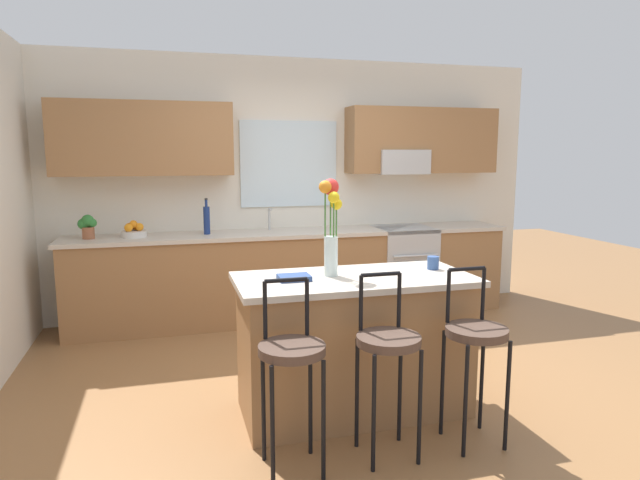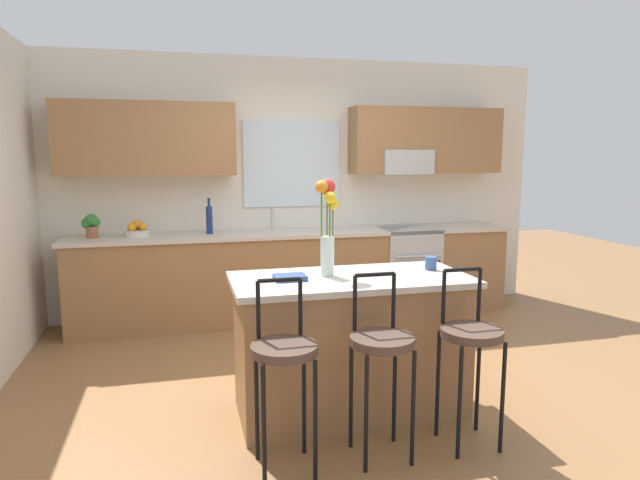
{
  "view_description": "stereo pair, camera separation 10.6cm",
  "coord_description": "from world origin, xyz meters",
  "px_view_note": "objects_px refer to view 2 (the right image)",
  "views": [
    {
      "loc": [
        -1.27,
        -3.81,
        1.71
      ],
      "look_at": [
        -0.06,
        0.55,
        1.0
      ],
      "focal_mm": 31.07,
      "sensor_mm": 36.0,
      "label": 1
    },
    {
      "loc": [
        -1.17,
        -3.84,
        1.71
      ],
      "look_at": [
        -0.06,
        0.55,
        1.0
      ],
      "focal_mm": 31.07,
      "sensor_mm": 36.0,
      "label": 2
    }
  ],
  "objects_px": {
    "bar_stool_middle": "(382,349)",
    "mug_ceramic": "(431,263)",
    "potted_plant_small": "(91,225)",
    "flower_vase": "(327,221)",
    "oven_range": "(406,269)",
    "bar_stool_far": "(471,341)",
    "kitchen_island": "(350,344)",
    "bottle_olive_oil": "(209,219)",
    "cookbook": "(290,277)",
    "bar_stool_near": "(284,358)",
    "fruit_bowl_oranges": "(137,230)"
  },
  "relations": [
    {
      "from": "oven_range",
      "to": "flower_vase",
      "type": "xyz_separation_m",
      "value": [
        -1.45,
        -2.1,
        0.82
      ]
    },
    {
      "from": "kitchen_island",
      "to": "bar_stool_far",
      "type": "relative_size",
      "value": 1.48
    },
    {
      "from": "cookbook",
      "to": "bottle_olive_oil",
      "type": "relative_size",
      "value": 0.56
    },
    {
      "from": "cookbook",
      "to": "potted_plant_small",
      "type": "height_order",
      "value": "potted_plant_small"
    },
    {
      "from": "oven_range",
      "to": "bar_stool_far",
      "type": "distance_m",
      "value": 2.86
    },
    {
      "from": "bar_stool_far",
      "to": "bar_stool_near",
      "type": "bearing_deg",
      "value": 180.0
    },
    {
      "from": "cookbook",
      "to": "bottle_olive_oil",
      "type": "height_order",
      "value": "bottle_olive_oil"
    },
    {
      "from": "oven_range",
      "to": "bottle_olive_oil",
      "type": "distance_m",
      "value": 2.18
    },
    {
      "from": "bar_stool_far",
      "to": "bottle_olive_oil",
      "type": "xyz_separation_m",
      "value": [
        -1.33,
        2.77,
        0.43
      ]
    },
    {
      "from": "bar_stool_near",
      "to": "mug_ceramic",
      "type": "xyz_separation_m",
      "value": [
        1.15,
        0.65,
        0.33
      ]
    },
    {
      "from": "bar_stool_near",
      "to": "potted_plant_small",
      "type": "distance_m",
      "value": 3.1
    },
    {
      "from": "oven_range",
      "to": "bar_stool_near",
      "type": "height_order",
      "value": "bar_stool_near"
    },
    {
      "from": "bar_stool_middle",
      "to": "bar_stool_far",
      "type": "relative_size",
      "value": 1.0
    },
    {
      "from": "bar_stool_middle",
      "to": "fruit_bowl_oranges",
      "type": "distance_m",
      "value": 3.16
    },
    {
      "from": "bottle_olive_oil",
      "to": "kitchen_island",
      "type": "bearing_deg",
      "value": -70.4
    },
    {
      "from": "bar_stool_far",
      "to": "potted_plant_small",
      "type": "distance_m",
      "value": 3.71
    },
    {
      "from": "bar_stool_middle",
      "to": "mug_ceramic",
      "type": "height_order",
      "value": "bar_stool_middle"
    },
    {
      "from": "bar_stool_far",
      "to": "cookbook",
      "type": "distance_m",
      "value": 1.16
    },
    {
      "from": "cookbook",
      "to": "bottle_olive_oil",
      "type": "distance_m",
      "value": 2.23
    },
    {
      "from": "oven_range",
      "to": "mug_ceramic",
      "type": "distance_m",
      "value": 2.28
    },
    {
      "from": "mug_ceramic",
      "to": "cookbook",
      "type": "distance_m",
      "value": 1.0
    },
    {
      "from": "bar_stool_middle",
      "to": "fruit_bowl_oranges",
      "type": "bearing_deg",
      "value": 117.92
    },
    {
      "from": "cookbook",
      "to": "fruit_bowl_oranges",
      "type": "relative_size",
      "value": 0.83
    },
    {
      "from": "bar_stool_middle",
      "to": "bar_stool_far",
      "type": "distance_m",
      "value": 0.55
    },
    {
      "from": "kitchen_island",
      "to": "bar_stool_far",
      "type": "xyz_separation_m",
      "value": [
        0.55,
        -0.58,
        0.17
      ]
    },
    {
      "from": "kitchen_island",
      "to": "bar_stool_middle",
      "type": "bearing_deg",
      "value": -90.0
    },
    {
      "from": "fruit_bowl_oranges",
      "to": "potted_plant_small",
      "type": "bearing_deg",
      "value": -179.73
    },
    {
      "from": "flower_vase",
      "to": "cookbook",
      "type": "bearing_deg",
      "value": -165.45
    },
    {
      "from": "kitchen_island",
      "to": "potted_plant_small",
      "type": "xyz_separation_m",
      "value": [
        -1.88,
        2.2,
        0.58
      ]
    },
    {
      "from": "cookbook",
      "to": "bar_stool_near",
      "type": "bearing_deg",
      "value": -104.32
    },
    {
      "from": "bottle_olive_oil",
      "to": "potted_plant_small",
      "type": "height_order",
      "value": "bottle_olive_oil"
    },
    {
      "from": "kitchen_island",
      "to": "fruit_bowl_oranges",
      "type": "height_order",
      "value": "fruit_bowl_oranges"
    },
    {
      "from": "cookbook",
      "to": "potted_plant_small",
      "type": "bearing_deg",
      "value": 123.97
    },
    {
      "from": "flower_vase",
      "to": "kitchen_island",
      "type": "bearing_deg",
      "value": -27.32
    },
    {
      "from": "bar_stool_near",
      "to": "mug_ceramic",
      "type": "bearing_deg",
      "value": 29.49
    },
    {
      "from": "bar_stool_far",
      "to": "potted_plant_small",
      "type": "relative_size",
      "value": 4.59
    },
    {
      "from": "oven_range",
      "to": "cookbook",
      "type": "relative_size",
      "value": 4.6
    },
    {
      "from": "bar_stool_middle",
      "to": "bar_stool_near",
      "type": "bearing_deg",
      "value": 180.0
    },
    {
      "from": "oven_range",
      "to": "bar_stool_near",
      "type": "relative_size",
      "value": 0.88
    },
    {
      "from": "oven_range",
      "to": "mug_ceramic",
      "type": "bearing_deg",
      "value": -108.85
    },
    {
      "from": "kitchen_island",
      "to": "potted_plant_small",
      "type": "bearing_deg",
      "value": 130.54
    },
    {
      "from": "flower_vase",
      "to": "fruit_bowl_oranges",
      "type": "bearing_deg",
      "value": 122.07
    },
    {
      "from": "bar_stool_middle",
      "to": "potted_plant_small",
      "type": "relative_size",
      "value": 4.59
    },
    {
      "from": "bar_stool_near",
      "to": "flower_vase",
      "type": "xyz_separation_m",
      "value": [
        0.41,
        0.65,
        0.65
      ]
    },
    {
      "from": "cookbook",
      "to": "potted_plant_small",
      "type": "relative_size",
      "value": 0.88
    },
    {
      "from": "bar_stool_near",
      "to": "fruit_bowl_oranges",
      "type": "height_order",
      "value": "fruit_bowl_oranges"
    },
    {
      "from": "potted_plant_small",
      "to": "flower_vase",
      "type": "bearing_deg",
      "value": -50.7
    },
    {
      "from": "fruit_bowl_oranges",
      "to": "cookbook",
      "type": "bearing_deg",
      "value": -64.0
    },
    {
      "from": "kitchen_island",
      "to": "bottle_olive_oil",
      "type": "distance_m",
      "value": 2.41
    },
    {
      "from": "bar_stool_far",
      "to": "kitchen_island",
      "type": "bearing_deg",
      "value": 133.54
    }
  ]
}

